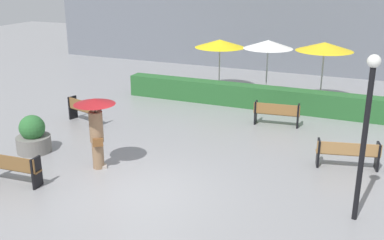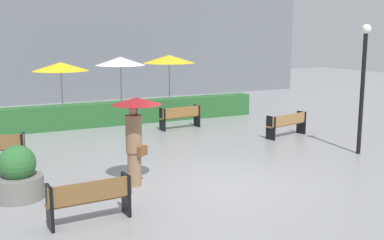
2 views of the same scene
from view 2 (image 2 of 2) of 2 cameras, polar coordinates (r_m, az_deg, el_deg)
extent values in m
plane|color=gray|center=(11.18, 3.49, -7.85)|extent=(60.00, 60.00, 0.00)
cube|color=black|center=(13.54, -19.72, -3.31)|extent=(0.16, 0.37, 0.87)
cube|color=#9E7242|center=(16.57, 11.30, -0.51)|extent=(1.75, 0.65, 0.04)
cube|color=#9E7242|center=(16.44, 11.74, 0.08)|extent=(1.70, 0.43, 0.35)
cube|color=black|center=(15.95, 9.50, -0.96)|extent=(0.14, 0.38, 0.80)
cube|color=black|center=(17.18, 13.07, -0.29)|extent=(0.14, 0.38, 0.80)
cube|color=brown|center=(9.15, -12.33, -9.42)|extent=(1.60, 0.37, 0.04)
cube|color=brown|center=(8.94, -12.08, -8.45)|extent=(1.58, 0.14, 0.38)
cube|color=black|center=(8.96, -16.82, -10.14)|extent=(0.08, 0.37, 0.83)
cube|color=black|center=(9.36, -7.97, -8.89)|extent=(0.08, 0.37, 0.83)
cube|color=olive|center=(17.62, -1.49, 0.36)|extent=(1.65, 0.46, 0.04)
cube|color=olive|center=(17.46, -1.22, 0.96)|extent=(1.63, 0.22, 0.38)
cube|color=black|center=(17.24, -3.60, 0.06)|extent=(0.10, 0.38, 0.83)
cube|color=black|center=(18.01, 0.60, 0.52)|extent=(0.10, 0.38, 0.83)
cylinder|color=#8C6B4C|center=(11.09, -6.96, -5.88)|extent=(0.32, 0.32, 0.80)
cube|color=#B2A599|center=(11.24, -6.74, -7.57)|extent=(0.41, 0.40, 0.08)
cylinder|color=#8C6B4C|center=(10.89, -7.05, -1.65)|extent=(0.38, 0.38, 0.87)
sphere|color=tan|center=(10.79, -7.12, 1.15)|extent=(0.21, 0.21, 0.21)
cube|color=brown|center=(10.87, -6.00, -3.73)|extent=(0.29, 0.24, 0.22)
cylinder|color=black|center=(10.77, -6.66, -0.07)|extent=(0.02, 0.02, 0.90)
cone|color=maroon|center=(10.70, -6.71, 2.30)|extent=(1.14, 1.14, 0.16)
cylinder|color=slate|center=(10.85, -20.20, -7.67)|extent=(1.04, 1.04, 0.50)
sphere|color=#2D6B33|center=(10.70, -20.38, -4.93)|extent=(0.78, 0.78, 0.78)
cylinder|color=black|center=(14.54, 19.85, 2.88)|extent=(0.12, 0.12, 3.51)
sphere|color=white|center=(14.44, 20.31, 10.28)|extent=(0.28, 0.28, 0.28)
cylinder|color=silver|center=(20.01, -15.44, 3.11)|extent=(0.06, 0.06, 2.20)
cone|color=yellow|center=(19.91, -15.59, 6.25)|extent=(2.25, 2.25, 0.35)
cylinder|color=silver|center=(20.04, -8.56, 3.65)|extent=(0.06, 0.06, 2.39)
cone|color=white|center=(19.94, -8.65, 7.06)|extent=(2.09, 2.09, 0.35)
cylinder|color=silver|center=(20.98, -2.75, 4.08)|extent=(0.06, 0.06, 2.42)
cone|color=yellow|center=(20.88, -2.78, 7.38)|extent=(2.30, 2.30, 0.35)
cube|color=#28602D|center=(18.79, -7.84, 0.93)|extent=(10.99, 0.70, 0.89)
cube|color=slate|center=(25.76, -14.72, 11.51)|extent=(28.00, 1.20, 8.33)
camera|label=1|loc=(10.81, 65.33, 14.85)|focal=42.87mm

